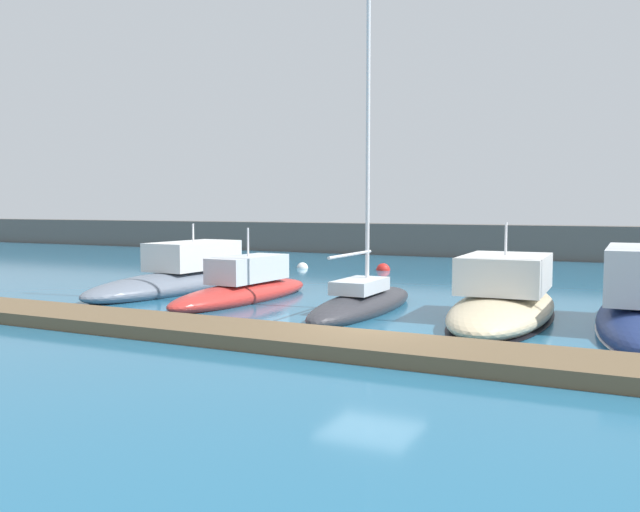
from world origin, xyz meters
name	(u,v)px	position (x,y,z in m)	size (l,w,h in m)	color
ground_plane	(372,339)	(0.00, 0.00, 0.00)	(120.00, 120.00, 0.00)	#236084
dock_pier	(345,344)	(0.00, -1.72, 0.18)	(28.85, 2.35, 0.36)	brown
breakwater_seawall	(538,242)	(0.00, 29.74, 1.13)	(108.00, 2.06, 2.26)	#5B5651
motorboat_slate_nearest	(181,276)	(-11.01, 6.08, 0.58)	(3.12, 10.11, 3.08)	slate
motorboat_red_second	(245,287)	(-6.98, 4.70, 0.48)	(2.36, 8.24, 2.96)	#B72D28
sailboat_charcoal_third	(363,300)	(-1.96, 4.11, 0.40)	(1.91, 7.72, 16.13)	#2D2D33
motorboat_sand_fourth	(504,300)	(2.53, 4.78, 0.57)	(3.20, 9.40, 3.28)	beige
mooring_buoy_white	(302,268)	(-11.09, 17.16, 0.00)	(0.65, 0.65, 0.65)	white
mooring_buoy_red	(383,270)	(-6.49, 17.93, 0.00)	(0.78, 0.78, 0.78)	red
mooring_buoy_yellow	(537,267)	(0.78, 24.07, 0.00)	(0.89, 0.89, 0.89)	yellow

